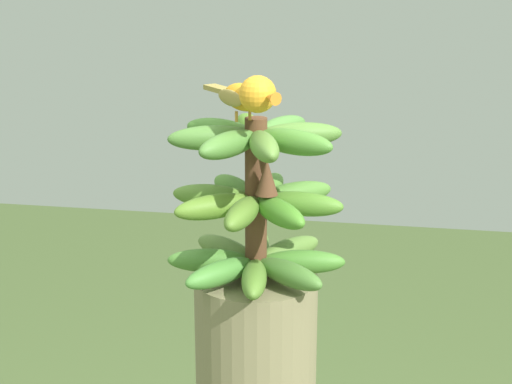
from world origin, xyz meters
name	(u,v)px	position (x,y,z in m)	size (l,w,h in m)	color
banana_bunch	(256,200)	(0.00, 0.00, 1.36)	(0.30, 0.30, 0.28)	brown
perched_bird	(250,96)	(-0.04, 0.00, 1.54)	(0.16, 0.15, 0.08)	#C68933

